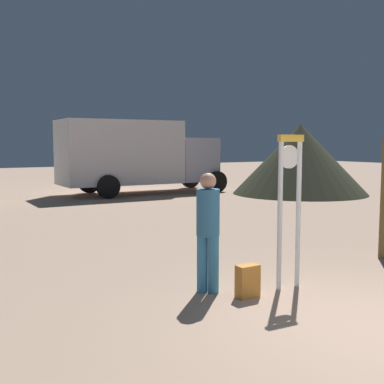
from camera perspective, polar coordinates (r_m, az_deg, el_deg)
ground_plane at (r=6.02m, az=21.45°, el=-15.08°), size 80.00×80.00×0.00m
standing_clock at (r=7.04m, az=11.49°, el=-0.68°), size 0.42×0.12×2.23m
person_near_clock at (r=6.73m, az=1.91°, el=-4.10°), size 0.33×0.33×1.70m
backpack at (r=6.73m, az=6.59°, el=-10.50°), size 0.32×0.21×0.45m
box_truck_near at (r=20.26m, az=-6.71°, el=4.46°), size 6.92×2.72×3.03m
dome_tent at (r=20.54m, az=12.70°, el=3.84°), size 5.57×5.57×2.91m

